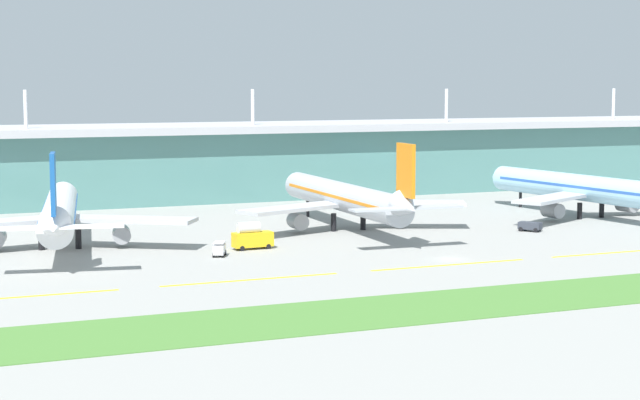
% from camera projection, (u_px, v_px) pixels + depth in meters
% --- Properties ---
extents(ground_plane, '(600.00, 600.00, 0.00)m').
position_uv_depth(ground_plane, '(450.00, 259.00, 177.67)').
color(ground_plane, gray).
extents(terminal_building, '(288.00, 34.00, 27.94)m').
position_uv_depth(terminal_building, '(246.00, 160.00, 274.91)').
color(terminal_building, slate).
rests_on(terminal_building, ground).
extents(airliner_near, '(48.01, 64.16, 18.90)m').
position_uv_depth(airliner_near, '(59.00, 212.00, 189.04)').
color(airliner_near, white).
rests_on(airliner_near, ground).
extents(airliner_middle, '(48.78, 65.27, 18.90)m').
position_uv_depth(airliner_middle, '(346.00, 198.00, 213.11)').
color(airliner_middle, '#ADB2BC').
rests_on(airliner_middle, ground).
extents(airliner_far, '(48.51, 66.00, 18.90)m').
position_uv_depth(airliner_far, '(587.00, 188.00, 232.18)').
color(airliner_far, '#9ED1EA').
rests_on(airliner_far, ground).
extents(taxiway_stripe_west, '(28.00, 0.70, 0.04)m').
position_uv_depth(taxiway_stripe_west, '(18.00, 297.00, 146.11)').
color(taxiway_stripe_west, yellow).
rests_on(taxiway_stripe_west, ground).
extents(taxiway_stripe_mid_west, '(28.00, 0.70, 0.04)m').
position_uv_depth(taxiway_stripe_mid_west, '(251.00, 280.00, 159.09)').
color(taxiway_stripe_mid_west, yellow).
rests_on(taxiway_stripe_mid_west, ground).
extents(taxiway_stripe_centre, '(28.00, 0.70, 0.04)m').
position_uv_depth(taxiway_stripe_centre, '(449.00, 265.00, 172.06)').
color(taxiway_stripe_centre, yellow).
rests_on(taxiway_stripe_centre, ground).
extents(taxiway_stripe_mid_east, '(28.00, 0.70, 0.04)m').
position_uv_depth(taxiway_stripe_mid_east, '(619.00, 252.00, 185.04)').
color(taxiway_stripe_mid_east, yellow).
rests_on(taxiway_stripe_mid_east, ground).
extents(grass_verge, '(300.00, 18.00, 0.10)m').
position_uv_depth(grass_verge, '(565.00, 294.00, 148.05)').
color(grass_verge, '#477A33').
rests_on(grass_verge, ground).
extents(fuel_truck, '(7.35, 3.07, 4.95)m').
position_uv_depth(fuel_truck, '(252.00, 237.00, 188.37)').
color(fuel_truck, gold).
rests_on(fuel_truck, ground).
extents(pushback_tug, '(4.58, 4.95, 1.85)m').
position_uv_depth(pushback_tug, '(530.00, 226.00, 211.24)').
color(pushback_tug, '#333842').
rests_on(pushback_tug, ground).
extents(baggage_cart, '(3.21, 4.02, 2.48)m').
position_uv_depth(baggage_cart, '(219.00, 249.00, 180.59)').
color(baggage_cart, silver).
rests_on(baggage_cart, ground).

